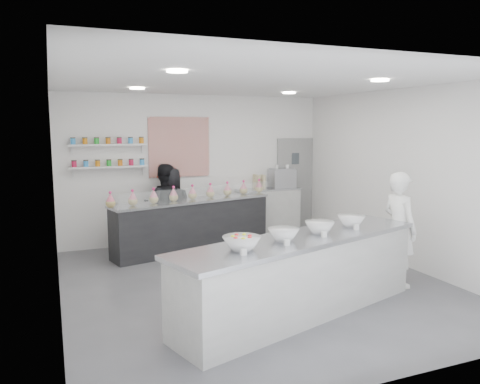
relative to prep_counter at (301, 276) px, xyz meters
The scene contains 26 objects.
floor 1.38m from the prep_counter, 93.84° to the left, with size 6.00×6.00×0.00m, color #515156.
ceiling 2.81m from the prep_counter, 93.84° to the left, with size 6.00×6.00×0.00m, color white.
back_wall 4.40m from the prep_counter, 91.15° to the left, with size 5.50×5.50×0.00m, color white.
left_wall 3.27m from the prep_counter, 155.71° to the left, with size 6.00×6.00×0.00m, color white.
right_wall 3.12m from the prep_counter, 25.66° to the left, with size 6.00×6.00×0.00m, color white.
back_door 4.82m from the prep_counter, 62.48° to the left, with size 0.88×0.04×2.10m, color gray.
pattern_panel 4.52m from the prep_counter, 95.85° to the left, with size 1.25×0.03×1.20m, color #A42416.
jar_shelf_lower 4.70m from the prep_counter, 113.71° to the left, with size 1.45×0.22×0.04m, color silver.
jar_shelf_upper 4.81m from the prep_counter, 113.71° to the left, with size 1.45×0.22×0.04m, color silver.
preserve_jars 4.75m from the prep_counter, 113.81° to the left, with size 1.45×0.10×0.56m, color #C11741, non-canonical shape.
downlight_0 2.90m from the prep_counter, 169.34° to the left, with size 0.24×0.24×0.02m, color white.
downlight_1 2.82m from the prep_counter, 12.02° to the left, with size 0.24×0.24×0.02m, color white.
downlight_2 4.08m from the prep_counter, 117.29° to the left, with size 0.24×0.24×0.02m, color white.
downlight_3 4.02m from the prep_counter, 65.47° to the left, with size 0.24×0.24×0.02m, color white.
prep_counter is the anchor object (origin of this frame).
back_bar 3.50m from the prep_counter, 96.56° to the left, with size 3.19×0.58×0.99m, color black.
sneeze_guard 3.28m from the prep_counter, 95.95° to the left, with size 3.14×0.01×0.27m, color white.
espresso_ledge 4.32m from the prep_counter, 70.17° to the left, with size 1.39×0.44×1.03m, color silver.
espresso_machine 4.50m from the prep_counter, 66.12° to the left, with size 0.53×0.37×0.41m, color #93969E.
cup_stacks 4.31m from the prep_counter, 72.55° to the left, with size 0.24×0.24×0.30m, color tan, non-canonical shape.
prep_bowls 0.58m from the prep_counter, ahead, with size 2.33×0.48×0.15m, color white, non-canonical shape.
label_cards 0.74m from the prep_counter, 107.09° to the right, with size 2.01×0.04×0.07m, color white, non-canonical shape.
cookie_bags 3.56m from the prep_counter, 96.56° to the left, with size 3.36×0.16×0.28m, color #D7657F, non-canonical shape.
woman_prep 1.97m from the prep_counter, 12.59° to the left, with size 0.62×0.41×1.71m, color white.
staff_left 3.99m from the prep_counter, 102.41° to the left, with size 0.80×0.63×1.65m, color black.
staff_right 3.95m from the prep_counter, 100.22° to the left, with size 0.77×0.50×1.58m, color black.
Camera 1 is at (-2.77, -6.26, 2.37)m, focal length 35.00 mm.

